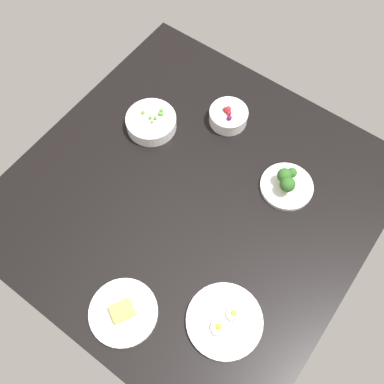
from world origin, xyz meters
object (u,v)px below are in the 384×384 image
(bowl_peas, at_px, (151,122))
(plate_broccoli, at_px, (287,184))
(plate_cheese, at_px, (123,312))
(plate_eggs, at_px, (225,321))
(bowl_berries, at_px, (228,116))

(bowl_peas, xyz_separation_m, plate_broccoli, (-0.07, 0.51, -0.00))
(plate_cheese, height_order, plate_eggs, plate_eggs)
(bowl_peas, bearing_deg, plate_eggs, 55.22)
(bowl_berries, relative_size, plate_broccoli, 0.79)
(plate_cheese, bearing_deg, plate_broccoli, 165.17)
(plate_cheese, bearing_deg, bowl_peas, -148.60)
(bowl_peas, height_order, plate_cheese, bowl_peas)
(plate_broccoli, bearing_deg, bowl_peas, -82.45)
(bowl_peas, relative_size, plate_cheese, 0.89)
(plate_cheese, bearing_deg, plate_eggs, 121.27)
(bowl_peas, distance_m, plate_broccoli, 0.52)
(plate_broccoli, relative_size, plate_eggs, 0.79)
(plate_broccoli, relative_size, plate_cheese, 0.87)
(plate_broccoli, xyz_separation_m, plate_cheese, (0.63, -0.17, -0.01))
(bowl_berries, bearing_deg, bowl_peas, -48.87)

